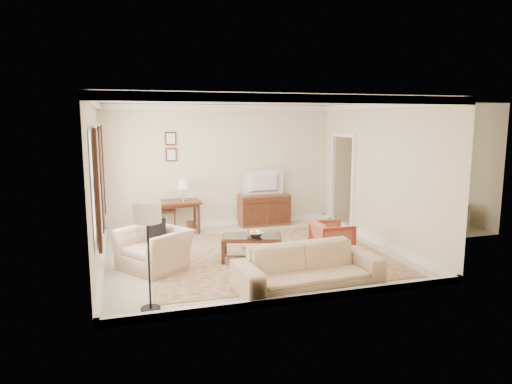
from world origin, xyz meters
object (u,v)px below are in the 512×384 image
sideboard (264,210)px  sofa (308,260)px  striped_armchair (332,237)px  club_armchair (154,242)px  tv (264,175)px  coffee_table (252,241)px  writing_desk (170,206)px

sideboard → sofa: bearing=-98.9°
striped_armchair → club_armchair: size_ratio=0.65×
tv → sofa: bearing=81.0°
coffee_table → striped_armchair: striped_armchair is taller
writing_desk → coffee_table: (1.20, -2.42, -0.27)m
club_armchair → sofa: size_ratio=0.48×
coffee_table → striped_armchair: bearing=-5.2°
sideboard → club_armchair: 3.83m
sideboard → striped_armchair: 2.77m
striped_armchair → sofa: 1.86m
tv → striped_armchair: bearing=99.8°
sideboard → writing_desk: bearing=-175.7°
sideboard → club_armchair: (-2.83, -2.59, 0.09)m
club_armchair → writing_desk: bearing=131.4°
striped_armchair → tv: bearing=10.6°
writing_desk → tv: tv is taller
tv → writing_desk: bearing=3.8°
striped_armchair → club_armchair: (-3.29, 0.14, 0.12)m
writing_desk → sofa: 4.35m
sideboard → coffee_table: 2.80m
tv → sideboard: bearing=-90.0°
writing_desk → coffee_table: size_ratio=1.11×
coffee_table → sofa: size_ratio=0.54×
coffee_table → striped_armchair: (1.54, -0.14, 0.00)m
writing_desk → sideboard: bearing=4.3°
sideboard → coffee_table: size_ratio=1.01×
sideboard → coffee_table: bearing=-112.6°
writing_desk → club_armchair: 2.48m
sideboard → tv: size_ratio=1.25×
sideboard → tv: tv is taller
tv → sofa: 4.31m
sideboard → sofa: 4.26m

